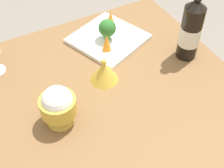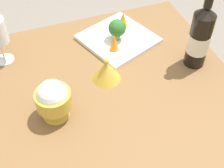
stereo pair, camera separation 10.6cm
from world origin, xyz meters
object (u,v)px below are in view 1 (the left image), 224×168
(rice_bowl_lid, at_px, (104,71))
(rice_bowl, at_px, (58,106))
(serving_plate, at_px, (108,39))
(carrot_garnish_right, at_px, (111,19))
(wine_bottle, at_px, (191,29))
(broccoli_floret, at_px, (107,28))
(carrot_garnish_left, at_px, (107,43))

(rice_bowl_lid, bearing_deg, rice_bowl, 115.83)
(serving_plate, bearing_deg, rice_bowl, 132.07)
(serving_plate, xyz_separation_m, carrot_garnish_right, (0.07, -0.04, 0.04))
(wine_bottle, height_order, rice_bowl, wine_bottle)
(rice_bowl_lid, distance_m, serving_plate, 0.22)
(rice_bowl, height_order, carrot_garnish_right, rice_bowl)
(rice_bowl_lid, xyz_separation_m, carrot_garnish_right, (0.25, -0.16, 0.01))
(serving_plate, xyz_separation_m, broccoli_floret, (-0.01, 0.01, 0.06))
(wine_bottle, xyz_separation_m, serving_plate, (0.22, 0.22, -0.11))
(serving_plate, height_order, carrot_garnish_right, carrot_garnish_right)
(rice_bowl, height_order, carrot_garnish_left, rice_bowl)
(serving_plate, distance_m, carrot_garnish_right, 0.09)
(rice_bowl_lid, height_order, serving_plate, rice_bowl_lid)
(wine_bottle, xyz_separation_m, rice_bowl, (-0.07, 0.53, -0.05))
(rice_bowl_lid, bearing_deg, wine_bottle, -95.19)
(rice_bowl, height_order, rice_bowl_lid, rice_bowl)
(serving_plate, bearing_deg, carrot_garnish_left, 148.39)
(rice_bowl_lid, distance_m, carrot_garnish_left, 0.14)
(rice_bowl, bearing_deg, serving_plate, -47.93)
(broccoli_floret, bearing_deg, rice_bowl, 131.98)
(rice_bowl, distance_m, carrot_garnish_left, 0.35)
(carrot_garnish_left, bearing_deg, broccoli_floret, -29.59)
(wine_bottle, relative_size, rice_bowl, 2.18)
(wine_bottle, bearing_deg, carrot_garnish_left, 59.53)
(serving_plate, height_order, carrot_garnish_left, carrot_garnish_left)
(carrot_garnish_right, bearing_deg, serving_plate, 145.30)
(rice_bowl_lid, height_order, carrot_garnish_right, rice_bowl_lid)
(rice_bowl, bearing_deg, broccoli_floret, -48.02)
(rice_bowl_lid, relative_size, carrot_garnish_left, 1.47)
(rice_bowl, bearing_deg, carrot_garnish_right, -45.86)
(carrot_garnish_left, bearing_deg, rice_bowl, 128.58)
(rice_bowl, bearing_deg, wine_bottle, -82.73)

